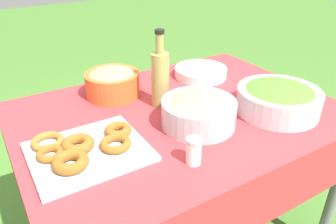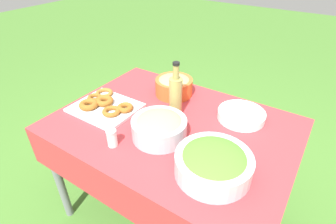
# 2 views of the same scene
# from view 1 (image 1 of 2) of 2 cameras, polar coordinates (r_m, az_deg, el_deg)

# --- Properties ---
(picnic_table) EXTENTS (1.31, 0.96, 0.77)m
(picnic_table) POSITION_cam_1_polar(r_m,az_deg,el_deg) (1.41, 1.92, -3.37)
(picnic_table) COLOR #B73338
(picnic_table) RESTS_ON ground_plane
(salad_bowl) EXTENTS (0.34, 0.34, 0.12)m
(salad_bowl) POSITION_cam_1_polar(r_m,az_deg,el_deg) (1.40, 18.69, 2.32)
(salad_bowl) COLOR silver
(salad_bowl) RESTS_ON picnic_table
(pasta_bowl) EXTENTS (0.28, 0.28, 0.12)m
(pasta_bowl) POSITION_cam_1_polar(r_m,az_deg,el_deg) (1.24, 5.40, 0.32)
(pasta_bowl) COLOR #B2B7BC
(pasta_bowl) RESTS_ON picnic_table
(donut_platter) EXTENTS (0.38, 0.34, 0.05)m
(donut_platter) POSITION_cam_1_polar(r_m,az_deg,el_deg) (1.13, -14.28, -6.26)
(donut_platter) COLOR silver
(donut_platter) RESTS_ON picnic_table
(plate_stack) EXTENTS (0.27, 0.27, 0.05)m
(plate_stack) POSITION_cam_1_polar(r_m,az_deg,el_deg) (1.70, 5.71, 6.92)
(plate_stack) COLOR white
(plate_stack) RESTS_ON picnic_table
(olive_oil_bottle) EXTENTS (0.07, 0.07, 0.33)m
(olive_oil_bottle) POSITION_cam_1_polar(r_m,az_deg,el_deg) (1.35, -1.39, 6.08)
(olive_oil_bottle) COLOR #998E4C
(olive_oil_bottle) RESTS_ON picnic_table
(bread_bowl) EXTENTS (0.24, 0.24, 0.13)m
(bread_bowl) POSITION_cam_1_polar(r_m,az_deg,el_deg) (1.49, -9.65, 5.26)
(bread_bowl) COLOR #E05B28
(bread_bowl) RESTS_ON picnic_table
(salt_shaker) EXTENTS (0.05, 0.05, 0.09)m
(salt_shaker) POSITION_cam_1_polar(r_m,az_deg,el_deg) (1.04, 4.51, -6.75)
(salt_shaker) COLOR white
(salt_shaker) RESTS_ON picnic_table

